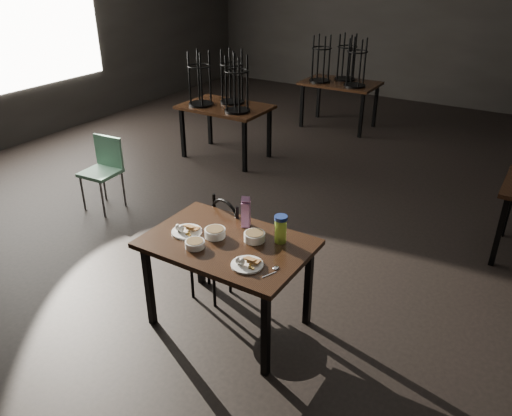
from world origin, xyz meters
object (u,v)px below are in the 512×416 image
Objects in this scene: juice_carton at (246,212)px; school_chair at (104,166)px; main_table at (228,251)px; bentwood_chair at (216,241)px; water_bottle at (281,229)px.

juice_carton is 2.48m from school_chair.
bentwood_chair is (-0.32, 0.28, -0.16)m from main_table.
water_bottle is at bearing -20.28° from school_chair.
main_table is 0.46m from bentwood_chair.
water_bottle is at bearing 9.86° from bentwood_chair.
school_chair is at bearing 164.10° from water_bottle.
school_chair is at bearing 178.66° from bentwood_chair.
water_bottle is 0.74m from bentwood_chair.
juice_carton is 0.47m from bentwood_chair.
main_table is at bearing -24.93° from bentwood_chair.
bentwood_chair is 1.05× the size of school_chair.
school_chair is (-2.04, 0.68, -0.01)m from bentwood_chair.
bentwood_chair is at bearing 176.92° from juice_carton.
water_bottle is 2.82m from school_chair.
bentwood_chair is 2.16m from school_chair.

